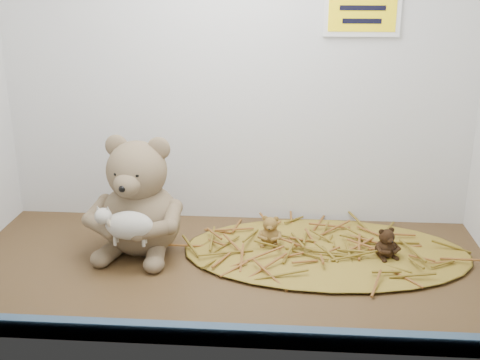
# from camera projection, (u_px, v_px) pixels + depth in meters

# --- Properties ---
(alcove_shell) EXTENTS (1.20, 0.60, 0.90)m
(alcove_shell) POSITION_uv_depth(u_px,v_px,m) (229.00, 61.00, 1.29)
(alcove_shell) COLOR #3D2B15
(alcove_shell) RESTS_ON ground
(front_rail) EXTENTS (1.19, 0.02, 0.04)m
(front_rail) POSITION_uv_depth(u_px,v_px,m) (211.00, 334.00, 1.07)
(front_rail) COLOR #38526C
(front_rail) RESTS_ON shelf_floor
(straw_bed) EXTENTS (0.67, 0.39, 0.01)m
(straw_bed) POSITION_uv_depth(u_px,v_px,m) (326.00, 252.00, 1.42)
(straw_bed) COLOR olive
(straw_bed) RESTS_ON shelf_floor
(main_teddy) EXTENTS (0.26, 0.27, 0.28)m
(main_teddy) POSITION_uv_depth(u_px,v_px,m) (139.00, 195.00, 1.39)
(main_teddy) COLOR #7D684D
(main_teddy) RESTS_ON shelf_floor
(toy_lamb) EXTENTS (0.14, 0.08, 0.09)m
(toy_lamb) POSITION_uv_depth(u_px,v_px,m) (129.00, 225.00, 1.31)
(toy_lamb) COLOR beige
(toy_lamb) RESTS_ON main_teddy
(mini_teddy_tan) EXTENTS (0.06, 0.07, 0.07)m
(mini_teddy_tan) POSITION_uv_depth(u_px,v_px,m) (270.00, 229.00, 1.44)
(mini_teddy_tan) COLOR brown
(mini_teddy_tan) RESTS_ON straw_bed
(mini_teddy_brown) EXTENTS (0.08, 0.08, 0.07)m
(mini_teddy_brown) POSITION_uv_depth(u_px,v_px,m) (386.00, 242.00, 1.37)
(mini_teddy_brown) COLOR black
(mini_teddy_brown) RESTS_ON straw_bed
(wall_sign) EXTENTS (0.16, 0.01, 0.11)m
(wall_sign) POSITION_uv_depth(u_px,v_px,m) (362.00, 8.00, 1.43)
(wall_sign) COLOR yellow
(wall_sign) RESTS_ON back_wall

